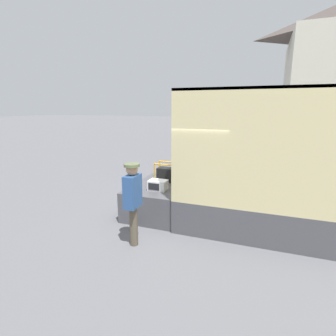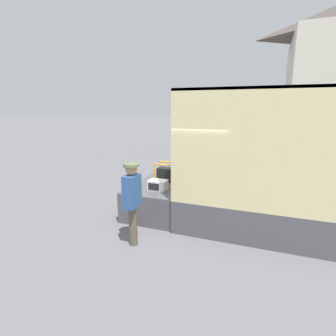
# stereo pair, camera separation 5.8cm
# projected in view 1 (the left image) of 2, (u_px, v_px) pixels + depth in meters

# --- Properties ---
(ground_plane) EXTENTS (160.00, 160.00, 0.00)m
(ground_plane) POSITION_uv_depth(u_px,v_px,m) (185.00, 215.00, 7.38)
(ground_plane) COLOR slate
(tailgate_deck) EXTENTS (1.49, 2.26, 0.81)m
(tailgate_deck) POSITION_uv_depth(u_px,v_px,m) (161.00, 198.00, 7.54)
(tailgate_deck) COLOR #4C4C51
(tailgate_deck) RESTS_ON ground
(microwave) EXTENTS (0.48, 0.36, 0.27)m
(microwave) POSITION_uv_depth(u_px,v_px,m) (158.00, 185.00, 6.93)
(microwave) COLOR white
(microwave) RESTS_ON tailgate_deck
(portable_generator) EXTENTS (0.65, 0.43, 0.56)m
(portable_generator) POSITION_uv_depth(u_px,v_px,m) (167.00, 174.00, 7.73)
(portable_generator) COLOR black
(portable_generator) RESTS_ON tailgate_deck
(worker_person) EXTENTS (0.33, 0.44, 1.82)m
(worker_person) POSITION_uv_depth(u_px,v_px,m) (133.00, 196.00, 5.52)
(worker_person) COLOR brown
(worker_person) RESTS_ON ground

